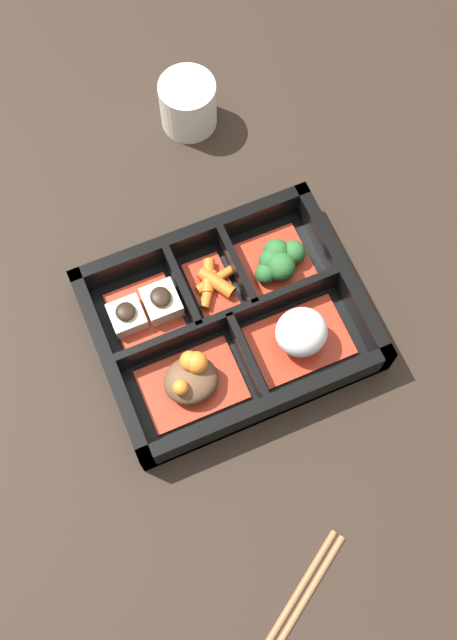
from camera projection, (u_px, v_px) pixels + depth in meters
name	position (u px, v px, depth m)	size (l,w,h in m)	color
ground_plane	(228.00, 328.00, 0.82)	(3.00, 3.00, 0.00)	black
bento_base	(228.00, 327.00, 0.81)	(0.28, 0.22, 0.01)	black
bento_rim	(228.00, 319.00, 0.79)	(0.28, 0.22, 0.05)	black
bowl_rice	(301.00, 334.00, 0.78)	(0.10, 0.07, 0.05)	#B22D19
bowl_stew	(191.00, 379.00, 0.77)	(0.10, 0.07, 0.05)	#B22D19
bowl_greens	(278.00, 261.00, 0.82)	(0.07, 0.07, 0.04)	#B22D19
bowl_carrots	(212.00, 284.00, 0.81)	(0.05, 0.07, 0.02)	#B22D19
bowl_tofu	(146.00, 309.00, 0.80)	(0.08, 0.07, 0.03)	#B22D19
tea_cup	(188.00, 103.00, 0.88)	(0.07, 0.07, 0.07)	beige
chopsticks	(277.00, 638.00, 0.70)	(0.20, 0.14, 0.01)	brown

